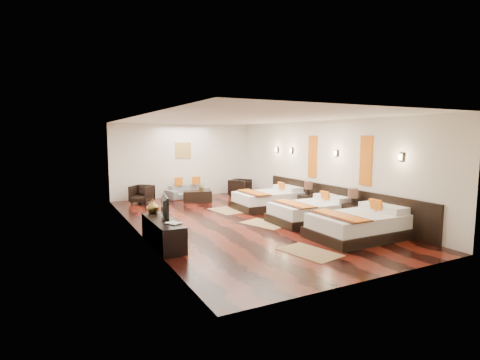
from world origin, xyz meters
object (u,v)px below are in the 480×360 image
bed_near (360,225)px  bed_far (269,200)px  nightstand_a (352,212)px  nightstand_b (308,201)px  sofa (188,191)px  armchair_right (240,188)px  tv_console (163,232)px  figurine (153,206)px  bed_mid (311,212)px  book (169,224)px  armchair_left (142,194)px  tv (162,207)px  table_plant (201,187)px  coffee_table (197,196)px

bed_near → bed_far: 3.96m
nightstand_a → nightstand_b: size_ratio=1.02×
sofa → armchair_right: bearing=-32.1°
nightstand_b → tv_console: nightstand_b is taller
figurine → nightstand_a: bearing=-15.0°
bed_mid → book: bearing=-169.6°
bed_near → armchair_right: size_ratio=3.07×
figurine → armchair_left: figurine is taller
nightstand_a → figurine: nightstand_a is taller
bed_far → book: size_ratio=7.25×
bed_near → tv_console: size_ratio=1.26×
tv → armchair_right: (4.44, 4.86, -0.46)m
bed_near → sofa: bearing=103.1°
tv_console → armchair_right: (4.49, 5.07, 0.06)m
tv → table_plant: size_ratio=3.10×
bed_far → table_plant: 2.64m
tv_console → tv: size_ratio=2.11×
tv → armchair_left: tv is taller
armchair_left → book: bearing=-53.8°
bed_near → figurine: bearing=151.0°
nightstand_b → coffee_table: 4.02m
bed_mid → nightstand_b: nightstand_b is taller
coffee_table → nightstand_a: bearing=-64.6°
bed_near → table_plant: 6.29m
coffee_table → armchair_right: bearing=13.7°
table_plant → nightstand_a: bearing=-65.9°
nightstand_a → tv: 4.97m
tv_console → figurine: (0.00, 0.82, 0.43)m
armchair_right → tv: bearing=-169.5°
bed_near → coffee_table: bed_near is taller
bed_far → armchair_left: bearing=140.7°
bed_mid → book: 4.28m
bed_near → tv: (-4.15, 1.72, 0.50)m
bed_mid → tv_console: bed_mid is taller
bed_mid → book: bed_mid is taller
bed_near → coffee_table: size_ratio=2.26×
bed_far → bed_near: bearing=-90.0°
tv → armchair_right: 6.60m
coffee_table → armchair_left: bearing=158.8°
bed_far → nightstand_b: nightstand_b is taller
figurine → table_plant: (2.67, 3.77, -0.17)m
nightstand_b → tv: tv is taller
nightstand_b → table_plant: 3.93m
bed_mid → coffee_table: 4.64m
bed_near → table_plant: size_ratio=8.20×
nightstand_b → coffee_table: size_ratio=0.95×
nightstand_b → armchair_right: size_ratio=1.29×
nightstand_a → table_plant: bearing=114.1°
nightstand_a → bed_mid: bearing=134.2°
bed_far → tv: 4.74m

